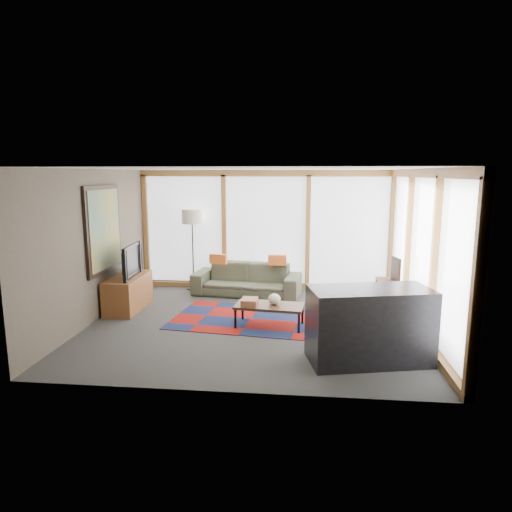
# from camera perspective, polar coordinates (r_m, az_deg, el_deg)

# --- Properties ---
(ground) EXTENTS (5.50, 5.50, 0.00)m
(ground) POSITION_cam_1_polar(r_m,az_deg,el_deg) (7.88, -0.30, -8.42)
(ground) COLOR #2B2B29
(ground) RESTS_ON ground
(room_envelope) EXTENTS (5.52, 5.02, 2.62)m
(room_envelope) POSITION_cam_1_polar(r_m,az_deg,el_deg) (8.04, 3.63, 3.23)
(room_envelope) COLOR #484033
(room_envelope) RESTS_ON ground
(rug) EXTENTS (2.88, 2.04, 0.01)m
(rug) POSITION_cam_1_polar(r_m,az_deg,el_deg) (8.10, -0.62, -7.84)
(rug) COLOR maroon
(rug) RESTS_ON ground
(sofa) EXTENTS (2.33, 1.15, 0.65)m
(sofa) POSITION_cam_1_polar(r_m,az_deg,el_deg) (9.62, -1.16, -2.94)
(sofa) COLOR #3B412F
(sofa) RESTS_ON ground
(pillow_left) EXTENTS (0.38, 0.18, 0.20)m
(pillow_left) POSITION_cam_1_polar(r_m,az_deg,el_deg) (9.61, -4.74, -0.37)
(pillow_left) COLOR orange
(pillow_left) RESTS_ON sofa
(pillow_right) EXTENTS (0.38, 0.12, 0.21)m
(pillow_right) POSITION_cam_1_polar(r_m,az_deg,el_deg) (9.46, 2.68, -0.50)
(pillow_right) COLOR orange
(pillow_right) RESTS_ON sofa
(floor_lamp) EXTENTS (0.45, 0.45, 1.77)m
(floor_lamp) POSITION_cam_1_polar(r_m,az_deg,el_deg) (10.06, -7.90, 0.80)
(floor_lamp) COLOR black
(floor_lamp) RESTS_ON ground
(coffee_table) EXTENTS (1.19, 0.69, 0.38)m
(coffee_table) POSITION_cam_1_polar(r_m,az_deg,el_deg) (7.68, 1.70, -7.45)
(coffee_table) COLOR #352211
(coffee_table) RESTS_ON ground
(book_stack) EXTENTS (0.26, 0.32, 0.11)m
(book_stack) POSITION_cam_1_polar(r_m,az_deg,el_deg) (7.60, -0.82, -5.74)
(book_stack) COLOR brown
(book_stack) RESTS_ON coffee_table
(vase) EXTENTS (0.25, 0.25, 0.18)m
(vase) POSITION_cam_1_polar(r_m,az_deg,el_deg) (7.62, 2.30, -5.41)
(vase) COLOR beige
(vase) RESTS_ON coffee_table
(bookshelf) EXTENTS (0.41, 2.25, 0.56)m
(bookshelf) POSITION_cam_1_polar(r_m,az_deg,el_deg) (8.15, 17.24, -6.17)
(bookshelf) COLOR #352211
(bookshelf) RESTS_ON ground
(bowl_a) EXTENTS (0.25, 0.25, 0.10)m
(bowl_a) POSITION_cam_1_polar(r_m,az_deg,el_deg) (7.58, 18.18, -4.85)
(bowl_a) COLOR black
(bowl_a) RESTS_ON bookshelf
(bowl_b) EXTENTS (0.16, 0.16, 0.08)m
(bowl_b) POSITION_cam_1_polar(r_m,az_deg,el_deg) (7.87, 17.44, -4.34)
(bowl_b) COLOR black
(bowl_b) RESTS_ON bookshelf
(shelf_picture) EXTENTS (0.12, 0.34, 0.44)m
(shelf_picture) POSITION_cam_1_polar(r_m,az_deg,el_deg) (8.80, 17.08, -1.60)
(shelf_picture) COLOR black
(shelf_picture) RESTS_ON bookshelf
(tv_console) EXTENTS (0.53, 1.26, 0.63)m
(tv_console) POSITION_cam_1_polar(r_m,az_deg,el_deg) (8.93, -15.66, -4.44)
(tv_console) COLOR brown
(tv_console) RESTS_ON ground
(television) EXTENTS (0.22, 1.06, 0.61)m
(television) POSITION_cam_1_polar(r_m,az_deg,el_deg) (8.76, -15.83, -0.57)
(television) COLOR black
(television) RESTS_ON tv_console
(bar_counter) EXTENTS (1.73, 1.09, 1.02)m
(bar_counter) POSITION_cam_1_polar(r_m,az_deg,el_deg) (6.40, 13.98, -8.40)
(bar_counter) COLOR black
(bar_counter) RESTS_ON ground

